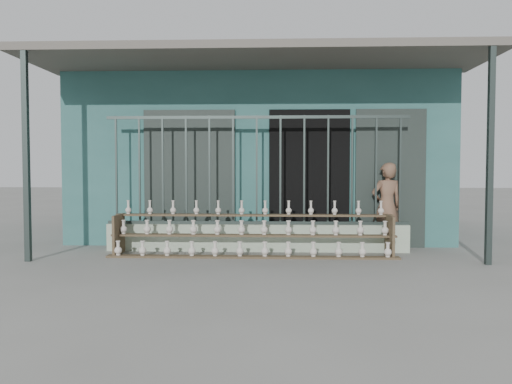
{
  "coord_description": "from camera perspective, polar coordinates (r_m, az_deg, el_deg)",
  "views": [
    {
      "loc": [
        0.31,
        -6.94,
        1.37
      ],
      "look_at": [
        0.0,
        1.0,
        1.0
      ],
      "focal_mm": 35.0,
      "sensor_mm": 36.0,
      "label": 1
    }
  ],
  "objects": [
    {
      "name": "shelf_rack",
      "position": [
        7.9,
        -0.38,
        -4.67
      ],
      "size": [
        4.5,
        0.68,
        0.85
      ],
      "color": "brown",
      "rests_on": "ground"
    },
    {
      "name": "elderly_woman",
      "position": [
        8.73,
        14.71,
        -1.58
      ],
      "size": [
        0.61,
        0.47,
        1.47
      ],
      "primitive_type": "imported",
      "rotation": [
        0.0,
        0.0,
        3.38
      ],
      "color": "brown",
      "rests_on": "ground"
    },
    {
      "name": "security_fence",
      "position": [
        8.25,
        0.08,
        2.52
      ],
      "size": [
        5.0,
        0.04,
        1.8
      ],
      "color": "#283330",
      "rests_on": "parapet_wall"
    },
    {
      "name": "workshop_building",
      "position": [
        11.18,
        0.66,
        3.94
      ],
      "size": [
        7.4,
        6.6,
        3.21
      ],
      "color": "#2B5C59",
      "rests_on": "ground"
    },
    {
      "name": "parapet_wall",
      "position": [
        8.33,
        0.08,
        -5.24
      ],
      "size": [
        5.0,
        0.2,
        0.45
      ],
      "primitive_type": "cube",
      "color": "#ACBFA3",
      "rests_on": "ground"
    },
    {
      "name": "ground",
      "position": [
        7.08,
        -0.32,
        -8.48
      ],
      "size": [
        60.0,
        60.0,
        0.0
      ],
      "primitive_type": "plane",
      "color": "slate"
    }
  ]
}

